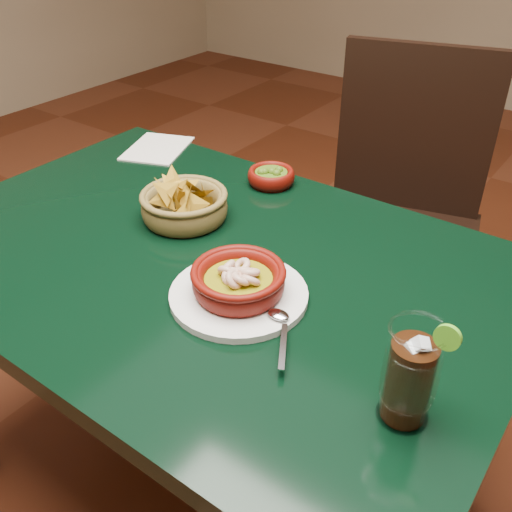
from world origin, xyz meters
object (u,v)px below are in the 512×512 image
Objects in this scene: dining_table at (207,294)px; dining_chair at (397,215)px; shrimp_plate at (239,284)px; chip_basket at (184,205)px; cola_drink at (410,375)px.

dining_chair reaches higher than dining_table.
dining_table is 0.20m from shrimp_plate.
shrimp_plate is (0.14, -0.07, 0.13)m from dining_table.
chip_basket reaches higher than dining_table.
dining_table is at bearing -33.36° from chip_basket.
dining_chair is 5.68× the size of cola_drink.
dining_chair is 3.41× the size of shrimp_plate.
cola_drink is at bearing -12.53° from shrimp_plate.
chip_basket is at bearing 150.10° from shrimp_plate.
cola_drink is at bearing -16.95° from dining_table.
dining_table is at bearing 163.05° from cola_drink.
cola_drink reaches higher than shrimp_plate.
chip_basket is at bearing -109.91° from dining_chair.
shrimp_plate is 1.35× the size of chip_basket.
shrimp_plate reaches higher than dining_table.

